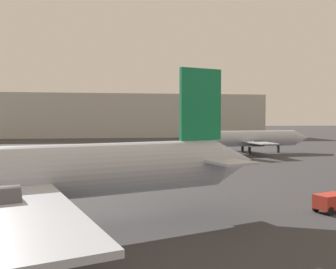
% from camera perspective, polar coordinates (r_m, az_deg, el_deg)
% --- Properties ---
extents(airplane_distant, '(25.28, 18.93, 8.12)m').
position_cam_1_polar(airplane_distant, '(72.53, 12.44, -0.61)').
color(airplane_distant, '#B2BCCC').
rests_on(airplane_distant, ground_plane).
extents(baggage_cart, '(2.70, 2.07, 1.30)m').
position_cam_1_polar(baggage_cart, '(29.39, 23.74, -9.42)').
color(baggage_cart, red).
rests_on(baggage_cart, ground_plane).
extents(terminal_building, '(98.88, 18.64, 15.12)m').
position_cam_1_polar(terminal_building, '(135.37, -6.52, 2.87)').
color(terminal_building, '#B7B7B2').
rests_on(terminal_building, ground_plane).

